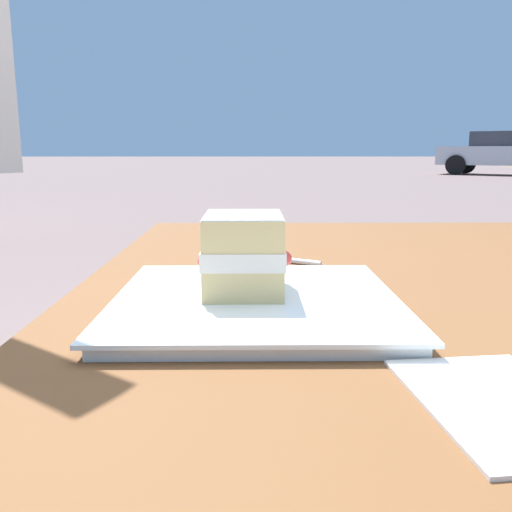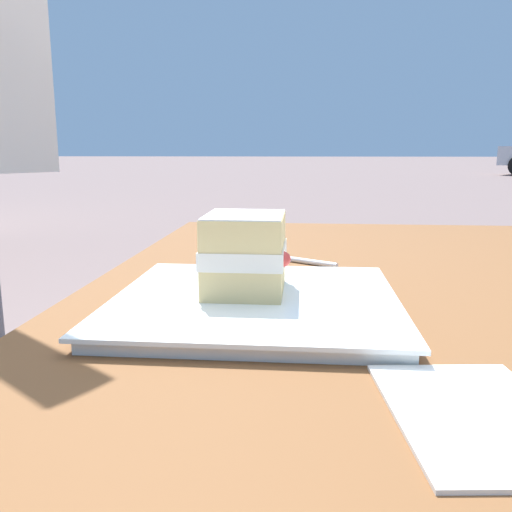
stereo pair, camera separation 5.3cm
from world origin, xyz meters
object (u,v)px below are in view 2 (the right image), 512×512
(dessert_plate, at_px, (256,302))
(cake_slice, at_px, (245,253))
(dessert_fork, at_px, (278,257))
(paper_napkin, at_px, (477,415))
(patio_table, at_px, (444,379))

(dessert_plate, bearing_deg, cake_slice, -137.59)
(dessert_plate, height_order, cake_slice, cake_slice)
(dessert_fork, xyz_separation_m, paper_napkin, (0.47, 0.14, -0.00))
(cake_slice, height_order, paper_napkin, cake_slice)
(dessert_fork, bearing_deg, patio_table, 49.21)
(dessert_plate, height_order, dessert_fork, dessert_plate)
(patio_table, height_order, dessert_plate, dessert_plate)
(dessert_fork, height_order, paper_napkin, dessert_fork)
(dessert_fork, bearing_deg, paper_napkin, 17.19)
(patio_table, xyz_separation_m, cake_slice, (0.07, -0.23, 0.16))
(dessert_fork, bearing_deg, dessert_plate, -2.30)
(paper_napkin, bearing_deg, patio_table, 168.49)
(dessert_plate, distance_m, dessert_fork, 0.26)
(dessert_plate, xyz_separation_m, dessert_fork, (-0.26, 0.01, -0.00))
(patio_table, relative_size, cake_slice, 11.99)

